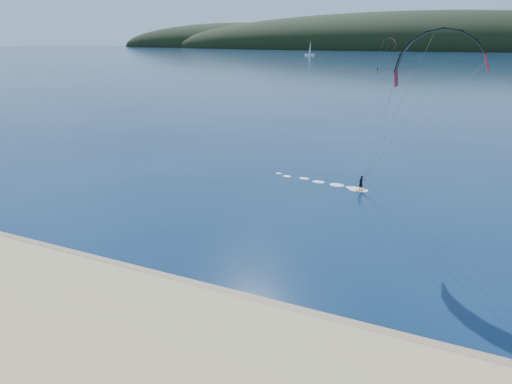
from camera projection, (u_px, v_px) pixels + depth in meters
ground at (152, 340)px, 21.97m from camera, size 1800.00×1800.00×0.00m
wet_sand at (197, 294)px, 25.82m from camera, size 220.00×2.50×0.10m
headland at (448, 49)px, 663.34m from camera, size 1200.00×310.00×140.00m
kitesurfer_near at (432, 80)px, 33.53m from camera, size 20.36×7.99×14.61m
kitesurfer_far at (388, 46)px, 199.33m from camera, size 8.69×5.10×14.21m
sailboat at (310, 55)px, 404.27m from camera, size 9.37×5.97×13.22m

